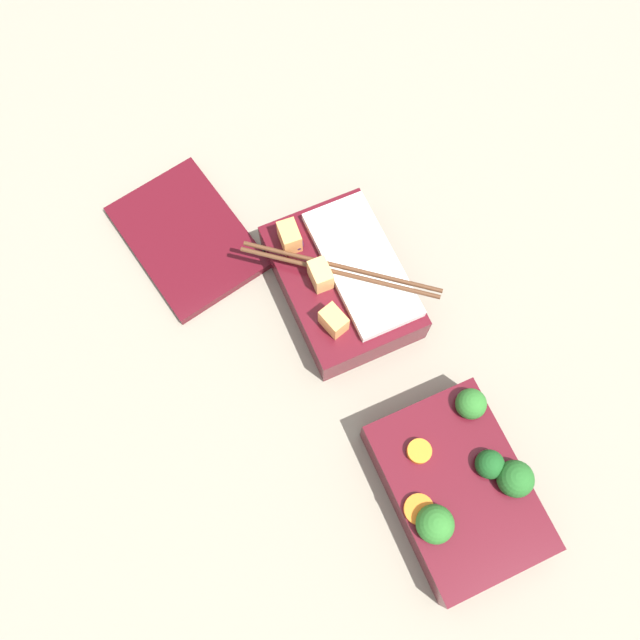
{
  "coord_description": "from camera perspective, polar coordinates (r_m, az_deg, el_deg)",
  "views": [
    {
      "loc": [
        -0.13,
        0.14,
        0.7
      ],
      "look_at": [
        0.09,
        0.05,
        0.05
      ],
      "focal_mm": 35.0,
      "sensor_mm": 36.0,
      "label": 1
    }
  ],
  "objects": [
    {
      "name": "ground_plane",
      "position": [
        0.72,
        6.15,
        -5.84
      ],
      "size": [
        3.0,
        3.0,
        0.0
      ],
      "primitive_type": "plane",
      "color": "gray"
    },
    {
      "name": "bento_tray_vegetable",
      "position": [
        0.68,
        12.52,
        -14.65
      ],
      "size": [
        0.19,
        0.14,
        0.08
      ],
      "color": "#510F19",
      "rests_on": "ground_plane"
    },
    {
      "name": "bento_tray_rice",
      "position": [
        0.73,
        1.88,
        3.56
      ],
      "size": [
        0.19,
        0.19,
        0.08
      ],
      "color": "#510F19",
      "rests_on": "ground_plane"
    },
    {
      "name": "bento_lid",
      "position": [
        0.79,
        -12.06,
        7.39
      ],
      "size": [
        0.21,
        0.16,
        0.01
      ],
      "primitive_type": "cube",
      "rotation": [
        0.0,
        0.0,
        0.21
      ],
      "color": "#510F19",
      "rests_on": "ground_plane"
    }
  ]
}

